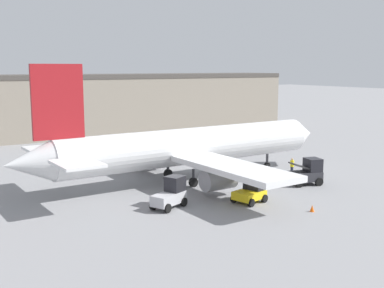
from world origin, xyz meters
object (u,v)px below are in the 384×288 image
(airplane, at_px, (184,147))
(pushback_tug, at_px, (251,191))
(ground_crew_worker, at_px, (292,166))
(baggage_tug, at_px, (171,194))
(safety_cone_near, at_px, (312,208))
(belt_loader_truck, at_px, (307,172))

(airplane, xyz_separation_m, pushback_tug, (1.08, -9.40, -2.59))
(airplane, xyz_separation_m, ground_crew_worker, (11.40, -3.44, -2.53))
(baggage_tug, bearing_deg, airplane, 28.62)
(safety_cone_near, bearing_deg, pushback_tug, 116.49)
(airplane, relative_size, ground_crew_worker, 19.41)
(airplane, xyz_separation_m, baggage_tug, (-5.54, -7.19, -2.38))
(ground_crew_worker, distance_m, safety_cone_near, 13.39)
(airplane, bearing_deg, baggage_tug, -129.87)
(ground_crew_worker, height_order, pushback_tug, pushback_tug)
(airplane, bearing_deg, safety_cone_near, -78.50)
(belt_loader_truck, xyz_separation_m, safety_cone_near, (-6.19, -6.83, -0.93))
(belt_loader_truck, distance_m, safety_cone_near, 9.27)
(baggage_tug, bearing_deg, belt_loader_truck, -24.50)
(ground_crew_worker, bearing_deg, airplane, 25.58)
(baggage_tug, height_order, belt_loader_truck, belt_loader_truck)
(belt_loader_truck, bearing_deg, airplane, 157.06)
(airplane, bearing_deg, pushback_tug, -85.69)
(ground_crew_worker, bearing_deg, safety_cone_near, 96.01)
(ground_crew_worker, xyz_separation_m, safety_cone_near, (-7.92, -10.77, -0.70))
(pushback_tug, relative_size, safety_cone_near, 5.51)
(pushback_tug, bearing_deg, safety_cone_near, -78.16)
(safety_cone_near, bearing_deg, baggage_tug, 142.09)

